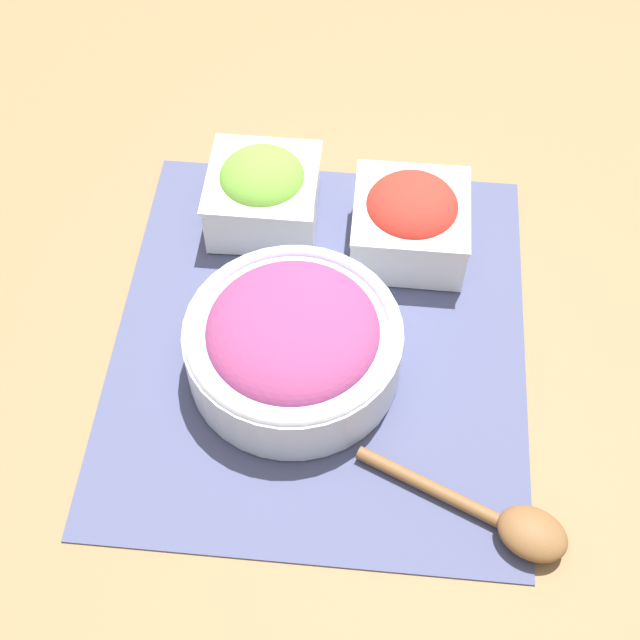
{
  "coord_description": "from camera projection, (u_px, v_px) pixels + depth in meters",
  "views": [
    {
      "loc": [
        -0.48,
        -0.04,
        0.72
      ],
      "look_at": [
        0.0,
        0.0,
        0.03
      ],
      "focal_mm": 50.0,
      "sensor_mm": 36.0,
      "label": 1
    }
  ],
  "objects": [
    {
      "name": "placemat",
      "position": [
        320.0,
        339.0,
        0.87
      ],
      "size": [
        0.45,
        0.4,
        0.0
      ],
      "color": "#474C70",
      "rests_on": "ground_plane"
    },
    {
      "name": "onion_bowl",
      "position": [
        293.0,
        342.0,
        0.81
      ],
      "size": [
        0.2,
        0.2,
        0.08
      ],
      "color": "silver",
      "rests_on": "placemat"
    },
    {
      "name": "tomato_bowl",
      "position": [
        410.0,
        219.0,
        0.9
      ],
      "size": [
        0.12,
        0.12,
        0.08
      ],
      "color": "white",
      "rests_on": "placemat"
    },
    {
      "name": "lettuce_bowl",
      "position": [
        263.0,
        190.0,
        0.92
      ],
      "size": [
        0.11,
        0.11,
        0.08
      ],
      "color": "white",
      "rests_on": "placemat"
    },
    {
      "name": "wooden_spoon",
      "position": [
        509.0,
        523.0,
        0.74
      ],
      "size": [
        0.1,
        0.19,
        0.03
      ],
      "color": "brown",
      "rests_on": "placemat"
    },
    {
      "name": "ground_plane",
      "position": [
        320.0,
        340.0,
        0.87
      ],
      "size": [
        3.0,
        3.0,
        0.0
      ],
      "primitive_type": "plane",
      "color": "olive"
    }
  ]
}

